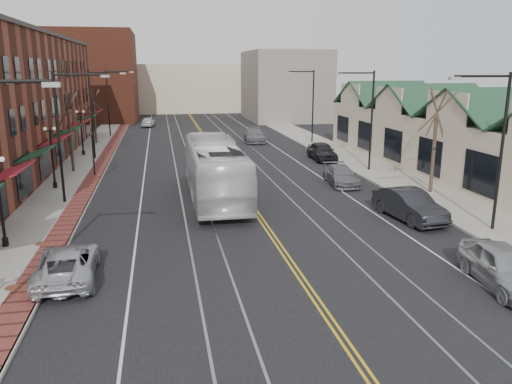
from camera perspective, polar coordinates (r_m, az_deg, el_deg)
name	(u,v)px	position (r m, az deg, el deg)	size (l,w,h in m)	color
ground	(317,301)	(18.90, 6.93, -12.27)	(160.00, 160.00, 0.00)	black
sidewalk_left	(67,188)	(37.62, -20.74, 0.40)	(4.00, 120.00, 0.15)	gray
sidewalk_right	(385,175)	(40.90, 14.52, 1.90)	(4.00, 120.00, 0.15)	gray
building_right	(456,145)	(43.42, 21.91, 5.00)	(8.00, 36.00, 4.60)	beige
backdrop_left	(91,76)	(86.76, -18.35, 12.43)	(14.00, 18.00, 14.00)	brown
backdrop_mid	(186,88)	(101.31, -7.99, 11.70)	(22.00, 14.00, 9.00)	beige
backdrop_right	(285,86)	(83.66, 3.30, 12.04)	(12.00, 16.00, 11.00)	slate
streetlight_l_1	(65,124)	(32.77, -20.97, 7.29)	(3.33, 0.25, 8.00)	black
streetlight_l_2	(96,105)	(48.55, -17.81, 9.43)	(3.33, 0.25, 8.00)	black
streetlight_l_3	(111,96)	(64.44, -16.19, 10.52)	(3.33, 0.25, 8.00)	black
streetlight_r_0	(495,136)	(27.72, 25.67, 5.77)	(3.33, 0.25, 8.00)	black
streetlight_r_1	(367,110)	(41.61, 12.56, 9.11)	(3.33, 0.25, 8.00)	black
streetlight_r_2	(309,99)	(56.63, 6.10, 10.57)	(3.33, 0.25, 8.00)	black
lamppost_l_1	(1,204)	(25.96, -27.17, -1.24)	(0.84, 0.28, 4.27)	black
lamppost_l_2	(53,159)	(37.36, -22.23, 3.51)	(0.84, 0.28, 4.27)	black
lamppost_l_3	(82,134)	(51.02, -19.29, 6.32)	(0.84, 0.28, 4.27)	black
tree_left_near	(70,130)	(42.97, -20.50, 6.68)	(1.78, 1.37, 6.48)	#382B21
tree_left_far	(94,115)	(58.75, -18.00, 8.39)	(1.66, 1.28, 6.02)	#382B21
tree_right_mid	(435,139)	(35.30, 19.75, 5.72)	(1.90, 1.46, 6.93)	#382B21
manhole_mid	(13,287)	(21.58, -26.03, -9.77)	(0.60, 0.60, 0.02)	#592D19
manhole_far	(42,244)	(26.11, -23.29, -5.44)	(0.60, 0.60, 0.02)	#592D19
traffic_signal	(93,147)	(40.88, -18.17, 4.88)	(0.18, 0.15, 3.80)	black
transit_bus	(215,169)	(32.69, -4.75, 2.58)	(3.18, 13.58, 3.78)	silver
parked_suv	(67,264)	(21.62, -20.80, -7.68)	(2.28, 4.94, 1.37)	#B7B8BF
parked_car_a	(504,267)	(21.85, 26.49, -7.65)	(1.95, 4.83, 1.65)	#A0A3A7
parked_car_b	(409,205)	(29.30, 17.11, -1.43)	(1.80, 5.17, 1.70)	black
parked_car_c	(341,175)	(37.05, 9.70, 1.88)	(1.91, 4.69, 1.36)	slate
parked_car_d	(322,151)	(46.80, 7.57, 4.65)	(1.95, 4.85, 1.65)	black
distant_car_left	(200,137)	(57.51, -6.46, 6.22)	(1.35, 3.87, 1.28)	black
distant_car_right	(255,135)	(57.86, -0.17, 6.51)	(2.23, 5.48, 1.59)	slate
distant_car_far	(148,122)	(74.79, -12.21, 7.85)	(1.73, 4.29, 1.46)	silver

